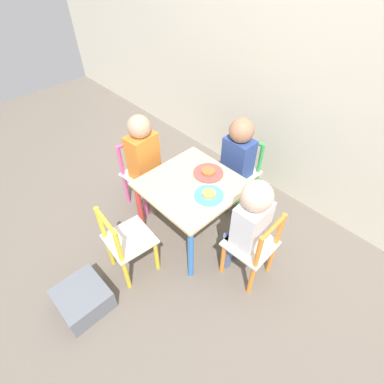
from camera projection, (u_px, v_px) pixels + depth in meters
ground_plane at (192, 231)px, 2.17m from camera, size 6.00×6.00×0.00m
house_wall at (300, 5)px, 1.70m from camera, size 6.00×0.06×2.60m
kids_table at (192, 192)px, 1.91m from camera, size 0.56×0.56×0.46m
chair_orange at (253, 248)px, 1.75m from camera, size 0.27×0.27×0.53m
chair_green at (239, 173)px, 2.24m from camera, size 0.26×0.26×0.53m
chair_pink at (142, 174)px, 2.23m from camera, size 0.28×0.28×0.53m
chair_yellow at (127, 243)px, 1.77m from camera, size 0.28×0.28×0.53m
child_right at (249, 221)px, 1.65m from camera, size 0.22×0.21×0.74m
child_back at (237, 156)px, 2.08m from camera, size 0.20×0.22×0.73m
child_left at (145, 157)px, 2.06m from camera, size 0.22×0.21×0.76m
plate_right at (209, 195)px, 1.78m from camera, size 0.18×0.18×0.03m
plate_back at (208, 173)px, 1.92m from camera, size 0.20×0.20×0.03m
storage_bin at (83, 298)px, 1.72m from camera, size 0.28×0.27×0.14m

